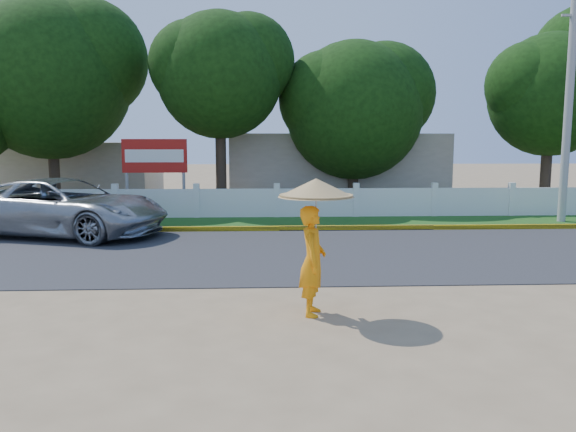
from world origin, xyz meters
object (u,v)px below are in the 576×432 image
at_px(utility_pole, 568,110).
at_px(billboard, 155,160).
at_px(monk_with_parasol, 314,227).
at_px(vehicle, 64,207).

xyz_separation_m(utility_pole, billboard, (-14.83, 2.72, -1.82)).
bearing_deg(monk_with_parasol, utility_pole, 46.35).
relative_size(utility_pole, monk_with_parasol, 3.47).
xyz_separation_m(vehicle, billboard, (1.86, 4.89, 1.26)).
relative_size(utility_pole, billboard, 2.68).
bearing_deg(billboard, monk_with_parasol, -68.89).
bearing_deg(vehicle, monk_with_parasol, -122.25).
bearing_deg(utility_pole, monk_with_parasol, -133.65).
distance_m(vehicle, monk_with_parasol, 10.67).
height_order(utility_pole, billboard, utility_pole).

